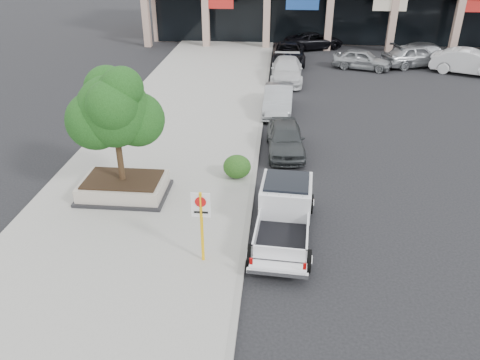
# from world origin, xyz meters

# --- Properties ---
(ground) EXTENTS (120.00, 120.00, 0.00)m
(ground) POSITION_xyz_m (0.00, 0.00, 0.00)
(ground) COLOR black
(ground) RESTS_ON ground
(sidewalk) EXTENTS (8.00, 52.00, 0.15)m
(sidewalk) POSITION_xyz_m (-5.50, 6.00, 0.07)
(sidewalk) COLOR gray
(sidewalk) RESTS_ON ground
(curb) EXTENTS (0.20, 52.00, 0.15)m
(curb) POSITION_xyz_m (-1.55, 6.00, 0.07)
(curb) COLOR gray
(curb) RESTS_ON ground
(planter) EXTENTS (3.20, 2.20, 0.68)m
(planter) POSITION_xyz_m (-6.23, 2.06, 0.48)
(planter) COLOR black
(planter) RESTS_ON sidewalk
(planter_tree) EXTENTS (2.90, 2.55, 4.00)m
(planter_tree) POSITION_xyz_m (-6.10, 2.22, 3.41)
(planter_tree) COLOR black
(planter_tree) RESTS_ON planter
(no_parking_sign) EXTENTS (0.55, 0.09, 2.30)m
(no_parking_sign) POSITION_xyz_m (-2.71, -1.50, 1.63)
(no_parking_sign) COLOR #FFB90D
(no_parking_sign) RESTS_ON sidewalk
(hedge) EXTENTS (1.10, 0.99, 0.93)m
(hedge) POSITION_xyz_m (-2.21, 3.81, 0.62)
(hedge) COLOR #164012
(hedge) RESTS_ON sidewalk
(pickup_truck) EXTENTS (2.17, 5.12, 1.58)m
(pickup_truck) POSITION_xyz_m (-0.35, 0.15, 0.79)
(pickup_truck) COLOR white
(pickup_truck) RESTS_ON ground
(curb_car_a) EXTENTS (1.87, 4.05, 1.34)m
(curb_car_a) POSITION_xyz_m (-0.33, 6.71, 0.67)
(curb_car_a) COLOR #2F3335
(curb_car_a) RESTS_ON ground
(curb_car_b) EXTENTS (1.62, 4.34, 1.42)m
(curb_car_b) POSITION_xyz_m (-0.73, 11.84, 0.71)
(curb_car_b) COLOR gray
(curb_car_b) RESTS_ON ground
(curb_car_c) EXTENTS (2.04, 4.97, 1.44)m
(curb_car_c) POSITION_xyz_m (-0.29, 17.80, 0.72)
(curb_car_c) COLOR silver
(curb_car_c) RESTS_ON ground
(curb_car_d) EXTENTS (2.40, 5.20, 1.45)m
(curb_car_d) POSITION_xyz_m (-0.18, 22.54, 0.72)
(curb_car_d) COLOR black
(curb_car_d) RESTS_ON ground
(lot_car_a) EXTENTS (4.35, 2.69, 1.38)m
(lot_car_a) POSITION_xyz_m (5.03, 21.31, 0.69)
(lot_car_a) COLOR gray
(lot_car_a) RESTS_ON ground
(lot_car_b) EXTENTS (5.31, 3.59, 1.65)m
(lot_car_b) POSITION_xyz_m (12.16, 20.60, 0.83)
(lot_car_b) COLOR silver
(lot_car_b) RESTS_ON ground
(lot_car_c) EXTENTS (5.76, 3.37, 1.57)m
(lot_car_c) POSITION_xyz_m (10.03, 22.96, 0.78)
(lot_car_c) COLOR #2B2D30
(lot_car_c) RESTS_ON ground
(lot_car_d) EXTENTS (5.31, 3.88, 1.34)m
(lot_car_d) POSITION_xyz_m (2.00, 27.42, 0.67)
(lot_car_d) COLOR black
(lot_car_d) RESTS_ON ground
(lot_car_e) EXTENTS (5.14, 3.52, 1.63)m
(lot_car_e) POSITION_xyz_m (8.87, 22.29, 0.81)
(lot_car_e) COLOR gray
(lot_car_e) RESTS_ON ground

